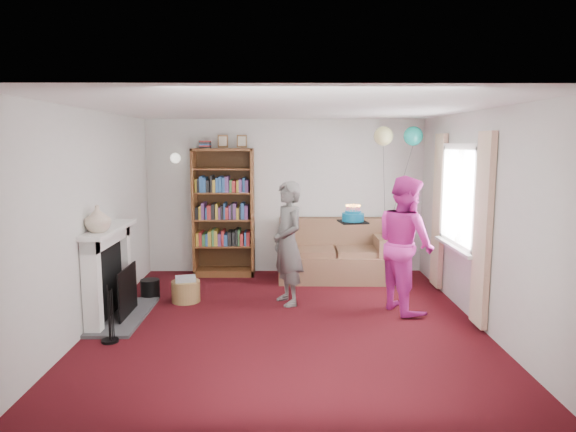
{
  "coord_description": "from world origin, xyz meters",
  "views": [
    {
      "loc": [
        -0.04,
        -5.86,
        2.12
      ],
      "look_at": [
        0.03,
        0.6,
        1.2
      ],
      "focal_mm": 32.0,
      "sensor_mm": 36.0,
      "label": 1
    }
  ],
  "objects_px": {
    "person_striped": "(288,243)",
    "birthday_cake": "(353,217)",
    "person_magenta": "(405,244)",
    "bookcase": "(224,214)",
    "sofa": "(334,256)"
  },
  "relations": [
    {
      "from": "person_magenta",
      "to": "birthday_cake",
      "type": "distance_m",
      "value": 0.75
    },
    {
      "from": "person_striped",
      "to": "birthday_cake",
      "type": "bearing_deg",
      "value": 48.24
    },
    {
      "from": "bookcase",
      "to": "person_striped",
      "type": "distance_m",
      "value": 1.86
    },
    {
      "from": "person_striped",
      "to": "person_magenta",
      "type": "distance_m",
      "value": 1.5
    },
    {
      "from": "bookcase",
      "to": "person_magenta",
      "type": "relative_size",
      "value": 1.31
    },
    {
      "from": "sofa",
      "to": "birthday_cake",
      "type": "bearing_deg",
      "value": -86.18
    },
    {
      "from": "person_striped",
      "to": "birthday_cake",
      "type": "distance_m",
      "value": 0.94
    },
    {
      "from": "sofa",
      "to": "person_striped",
      "type": "distance_m",
      "value": 1.59
    },
    {
      "from": "bookcase",
      "to": "birthday_cake",
      "type": "relative_size",
      "value": 6.81
    },
    {
      "from": "person_magenta",
      "to": "bookcase",
      "type": "bearing_deg",
      "value": 34.58
    },
    {
      "from": "person_striped",
      "to": "person_magenta",
      "type": "xyz_separation_m",
      "value": [
        1.48,
        -0.28,
        0.05
      ]
    },
    {
      "from": "sofa",
      "to": "person_magenta",
      "type": "bearing_deg",
      "value": -63.99
    },
    {
      "from": "bookcase",
      "to": "birthday_cake",
      "type": "distance_m",
      "value": 2.59
    },
    {
      "from": "bookcase",
      "to": "person_striped",
      "type": "bearing_deg",
      "value": -56.93
    },
    {
      "from": "person_magenta",
      "to": "person_striped",
      "type": "bearing_deg",
      "value": 60.32
    }
  ]
}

